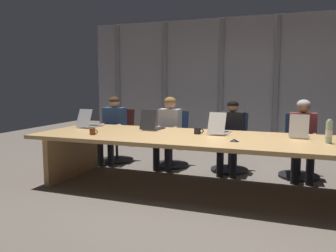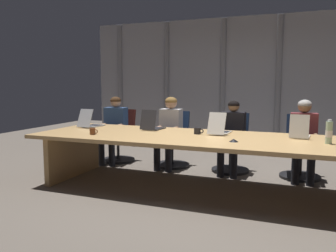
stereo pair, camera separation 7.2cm
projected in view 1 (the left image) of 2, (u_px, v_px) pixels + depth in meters
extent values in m
plane|color=#6B6056|center=(214.00, 192.00, 4.59)|extent=(13.84, 13.84, 0.00)
cube|color=tan|center=(215.00, 139.00, 4.50)|extent=(4.89, 1.46, 0.05)
cube|color=black|center=(215.00, 144.00, 4.51)|extent=(4.16, 0.10, 0.06)
cube|color=tan|center=(73.00, 154.00, 5.31)|extent=(0.08, 1.24, 0.68)
cube|color=#9999A0|center=(247.00, 86.00, 7.08)|extent=(6.92, 0.10, 2.75)
cylinder|color=gray|center=(118.00, 85.00, 8.05)|extent=(0.12, 0.12, 2.69)
cylinder|color=gray|center=(165.00, 85.00, 7.65)|extent=(0.12, 0.12, 2.69)
cylinder|color=gray|center=(221.00, 85.00, 7.21)|extent=(0.12, 0.12, 2.69)
cylinder|color=gray|center=(276.00, 86.00, 6.83)|extent=(0.12, 0.12, 2.69)
cube|color=#A8ADB7|center=(93.00, 126.00, 5.59)|extent=(0.26, 0.33, 0.02)
cube|color=black|center=(94.00, 125.00, 5.61)|extent=(0.21, 0.18, 0.00)
cube|color=#A8ADB7|center=(84.00, 118.00, 5.38)|extent=(0.25, 0.14, 0.28)
cube|color=black|center=(84.00, 118.00, 5.38)|extent=(0.22, 0.12, 0.25)
cube|color=#2D2D33|center=(154.00, 129.00, 5.27)|extent=(0.27, 0.32, 0.02)
cube|color=black|center=(155.00, 128.00, 5.29)|extent=(0.22, 0.18, 0.00)
cube|color=#2D2D33|center=(148.00, 120.00, 5.08)|extent=(0.25, 0.10, 0.29)
cube|color=black|center=(148.00, 120.00, 5.08)|extent=(0.23, 0.08, 0.26)
cube|color=beige|center=(221.00, 132.00, 4.87)|extent=(0.25, 0.34, 0.02)
cube|color=black|center=(221.00, 131.00, 4.89)|extent=(0.21, 0.19, 0.00)
cube|color=beige|center=(217.00, 123.00, 4.64)|extent=(0.24, 0.14, 0.29)
cube|color=black|center=(217.00, 123.00, 4.65)|extent=(0.22, 0.12, 0.26)
cube|color=beige|center=(300.00, 136.00, 4.53)|extent=(0.26, 0.33, 0.02)
cube|color=black|center=(300.00, 135.00, 4.54)|extent=(0.21, 0.19, 0.00)
cube|color=beige|center=(299.00, 126.00, 4.34)|extent=(0.24, 0.09, 0.29)
cube|color=black|center=(299.00, 126.00, 4.35)|extent=(0.21, 0.07, 0.26)
cube|color=#511E19|center=(117.00, 139.00, 6.33)|extent=(0.54, 0.54, 0.08)
cube|color=#511E19|center=(124.00, 122.00, 6.49)|extent=(0.44, 0.18, 0.49)
cylinder|color=#262628|center=(117.00, 150.00, 6.36)|extent=(0.05, 0.05, 0.34)
cylinder|color=black|center=(117.00, 160.00, 6.38)|extent=(0.60, 0.60, 0.04)
cube|color=navy|center=(171.00, 142.00, 5.97)|extent=(0.51, 0.51, 0.08)
cube|color=navy|center=(176.00, 124.00, 6.13)|extent=(0.44, 0.14, 0.49)
cylinder|color=#262628|center=(171.00, 154.00, 5.99)|extent=(0.05, 0.05, 0.34)
cylinder|color=black|center=(171.00, 165.00, 6.01)|extent=(0.60, 0.60, 0.04)
cube|color=navy|center=(230.00, 146.00, 5.61)|extent=(0.54, 0.54, 0.08)
cube|color=navy|center=(234.00, 127.00, 5.77)|extent=(0.44, 0.17, 0.49)
cylinder|color=#262628|center=(230.00, 158.00, 5.64)|extent=(0.05, 0.05, 0.34)
cylinder|color=black|center=(229.00, 170.00, 5.66)|extent=(0.60, 0.60, 0.04)
cube|color=navy|center=(300.00, 150.00, 5.24)|extent=(0.51, 0.51, 0.08)
cube|color=navy|center=(300.00, 130.00, 5.42)|extent=(0.44, 0.15, 0.49)
cylinder|color=#262628|center=(299.00, 164.00, 5.27)|extent=(0.05, 0.05, 0.34)
cylinder|color=black|center=(299.00, 176.00, 5.29)|extent=(0.60, 0.60, 0.04)
cube|color=#335184|center=(115.00, 122.00, 6.29)|extent=(0.40, 0.24, 0.53)
sphere|color=tan|center=(114.00, 102.00, 6.24)|extent=(0.19, 0.19, 0.19)
ellipsoid|color=#472D19|center=(114.00, 101.00, 6.24)|extent=(0.19, 0.19, 0.14)
cylinder|color=#335184|center=(123.00, 118.00, 6.23)|extent=(0.08, 0.14, 0.27)
cylinder|color=tan|center=(118.00, 126.00, 6.04)|extent=(0.08, 0.30, 0.06)
cylinder|color=#335184|center=(107.00, 118.00, 6.33)|extent=(0.08, 0.14, 0.27)
cylinder|color=tan|center=(101.00, 125.00, 6.14)|extent=(0.08, 0.30, 0.06)
cylinder|color=#262833|center=(115.00, 140.00, 6.10)|extent=(0.15, 0.41, 0.13)
cylinder|color=#262833|center=(111.00, 154.00, 5.96)|extent=(0.11, 0.11, 0.44)
cylinder|color=#262833|center=(105.00, 140.00, 6.16)|extent=(0.15, 0.41, 0.13)
cylinder|color=#262833|center=(100.00, 153.00, 6.02)|extent=(0.11, 0.11, 0.44)
cube|color=silver|center=(170.00, 125.00, 5.91)|extent=(0.36, 0.22, 0.53)
sphere|color=tan|center=(170.00, 103.00, 5.87)|extent=(0.20, 0.20, 0.20)
ellipsoid|color=olive|center=(170.00, 101.00, 5.86)|extent=(0.20, 0.20, 0.15)
cylinder|color=silver|center=(178.00, 120.00, 5.85)|extent=(0.07, 0.14, 0.27)
cylinder|color=tan|center=(174.00, 129.00, 5.67)|extent=(0.06, 0.30, 0.06)
cylinder|color=silver|center=(162.00, 120.00, 5.96)|extent=(0.07, 0.14, 0.27)
cylinder|color=tan|center=(157.00, 128.00, 5.77)|extent=(0.06, 0.30, 0.06)
cylinder|color=#262833|center=(172.00, 144.00, 5.73)|extent=(0.13, 0.40, 0.13)
cylinder|color=#262833|center=(168.00, 159.00, 5.59)|extent=(0.11, 0.11, 0.44)
cylinder|color=#262833|center=(160.00, 143.00, 5.80)|extent=(0.13, 0.40, 0.13)
cylinder|color=#262833|center=(156.00, 158.00, 5.66)|extent=(0.11, 0.11, 0.44)
cube|color=black|center=(232.00, 128.00, 5.54)|extent=(0.37, 0.23, 0.51)
sphere|color=#8C6647|center=(233.00, 106.00, 5.50)|extent=(0.18, 0.18, 0.18)
ellipsoid|color=black|center=(233.00, 105.00, 5.50)|extent=(0.18, 0.18, 0.13)
cylinder|color=black|center=(242.00, 124.00, 5.48)|extent=(0.07, 0.14, 0.27)
cylinder|color=#8C6647|center=(239.00, 133.00, 5.30)|extent=(0.07, 0.30, 0.06)
cylinder|color=black|center=(223.00, 123.00, 5.59)|extent=(0.07, 0.14, 0.27)
cylinder|color=#8C6647|center=(220.00, 132.00, 5.41)|extent=(0.07, 0.30, 0.06)
cylinder|color=#262833|center=(236.00, 148.00, 5.36)|extent=(0.14, 0.40, 0.13)
cylinder|color=#262833|center=(233.00, 164.00, 5.22)|extent=(0.11, 0.11, 0.44)
cylinder|color=#262833|center=(223.00, 147.00, 5.43)|extent=(0.14, 0.40, 0.13)
cylinder|color=#262833|center=(220.00, 163.00, 5.29)|extent=(0.11, 0.11, 0.44)
cube|color=brown|center=(302.00, 131.00, 5.18)|extent=(0.39, 0.24, 0.53)
sphere|color=#8C6647|center=(304.00, 106.00, 5.13)|extent=(0.19, 0.19, 0.19)
ellipsoid|color=#B2ADA8|center=(304.00, 104.00, 5.13)|extent=(0.20, 0.20, 0.14)
cylinder|color=brown|center=(314.00, 126.00, 5.12)|extent=(0.08, 0.14, 0.27)
cylinder|color=#8C6647|center=(315.00, 136.00, 4.94)|extent=(0.08, 0.30, 0.06)
cylinder|color=brown|center=(291.00, 125.00, 5.22)|extent=(0.08, 0.14, 0.27)
cylinder|color=#8C6647|center=(291.00, 135.00, 5.03)|extent=(0.08, 0.30, 0.06)
cylinder|color=#262833|center=(310.00, 153.00, 5.00)|extent=(0.15, 0.41, 0.13)
cylinder|color=#262833|center=(310.00, 170.00, 4.85)|extent=(0.11, 0.11, 0.44)
cylinder|color=#262833|center=(295.00, 152.00, 5.06)|extent=(0.15, 0.41, 0.13)
cylinder|color=#262833|center=(295.00, 169.00, 4.91)|extent=(0.11, 0.11, 0.44)
cylinder|color=#ADD1B2|center=(329.00, 132.00, 4.02)|extent=(0.07, 0.07, 0.26)
cylinder|color=white|center=(329.00, 133.00, 4.02)|extent=(0.08, 0.08, 0.08)
cylinder|color=white|center=(330.00, 120.00, 4.00)|extent=(0.04, 0.04, 0.02)
cylinder|color=brown|center=(92.00, 131.00, 4.70)|extent=(0.08, 0.08, 0.09)
torus|color=brown|center=(96.00, 132.00, 4.68)|extent=(0.06, 0.01, 0.06)
cylinder|color=black|center=(197.00, 131.00, 4.77)|extent=(0.09, 0.09, 0.09)
torus|color=black|center=(202.00, 131.00, 4.75)|extent=(0.06, 0.01, 0.06)
cone|color=black|center=(234.00, 140.00, 4.15)|extent=(0.11, 0.11, 0.03)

